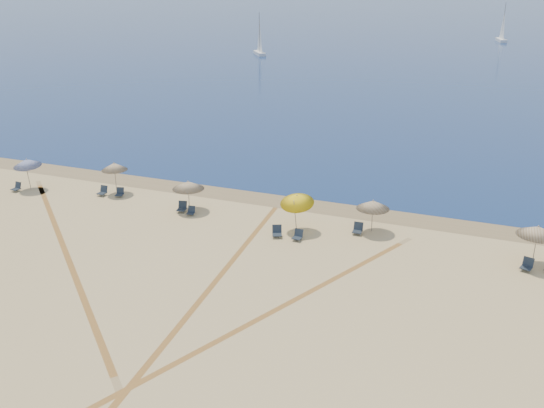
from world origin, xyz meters
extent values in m
plane|color=tan|center=(0.00, 0.00, 0.00)|extent=(160.00, 160.00, 0.00)
plane|color=#0C2151|center=(0.00, 225.00, 0.01)|extent=(500.00, 500.00, 0.00)
plane|color=olive|center=(0.00, 24.00, 0.00)|extent=(500.00, 500.00, 0.00)
cylinder|color=gray|center=(-19.90, 19.21, 1.15)|extent=(0.05, 0.26, 2.31)
cone|color=white|center=(-19.90, 19.30, 2.16)|extent=(2.11, 2.15, 0.74)
sphere|color=gray|center=(-19.90, 19.30, 2.46)|extent=(0.08, 0.08, 0.08)
cylinder|color=gray|center=(-13.14, 20.98, 1.14)|extent=(0.05, 0.05, 2.29)
cone|color=beige|center=(-13.14, 20.98, 2.14)|extent=(1.95, 1.95, 0.55)
sphere|color=gray|center=(-13.14, 20.98, 2.44)|extent=(0.08, 0.08, 0.08)
cylinder|color=gray|center=(-6.28, 19.90, 1.01)|extent=(0.05, 0.05, 2.03)
cone|color=beige|center=(-6.28, 19.90, 1.88)|extent=(2.26, 2.26, 0.55)
sphere|color=gray|center=(-6.28, 19.90, 2.18)|extent=(0.08, 0.08, 0.08)
cylinder|color=gray|center=(2.01, 18.96, 1.16)|extent=(0.05, 0.70, 2.33)
cone|color=yellow|center=(2.01, 19.24, 2.17)|extent=(2.21, 2.28, 1.12)
sphere|color=gray|center=(2.01, 19.24, 2.47)|extent=(0.08, 0.08, 0.08)
cylinder|color=gray|center=(6.66, 20.85, 1.02)|extent=(0.05, 0.05, 2.04)
cone|color=beige|center=(6.66, 20.85, 1.89)|extent=(2.15, 2.15, 0.55)
sphere|color=gray|center=(6.66, 20.85, 2.19)|extent=(0.08, 0.08, 0.08)
cylinder|color=gray|center=(16.44, 19.43, 1.17)|extent=(0.05, 0.05, 2.34)
cone|color=beige|center=(16.44, 19.43, 2.19)|extent=(2.31, 2.31, 0.55)
sphere|color=gray|center=(16.44, 19.43, 2.49)|extent=(0.08, 0.08, 0.08)
cube|color=black|center=(-20.62, 18.47, 0.18)|extent=(0.62, 0.62, 0.05)
cube|color=black|center=(-20.59, 18.75, 0.43)|extent=(0.58, 0.27, 0.50)
cylinder|color=#A5A5AD|center=(-20.85, 18.29, 0.09)|extent=(0.02, 0.02, 0.18)
cylinder|color=#A5A5AD|center=(-20.40, 18.24, 0.09)|extent=(0.02, 0.02, 0.18)
cube|color=black|center=(-13.84, 20.08, 0.19)|extent=(0.61, 0.61, 0.05)
cube|color=black|center=(-13.83, 20.37, 0.45)|extent=(0.60, 0.24, 0.53)
cylinder|color=#A5A5AD|center=(-14.08, 19.87, 0.10)|extent=(0.03, 0.03, 0.19)
cylinder|color=#A5A5AD|center=(-13.61, 19.85, 0.10)|extent=(0.03, 0.03, 0.19)
cube|color=black|center=(-12.45, 20.32, 0.18)|extent=(0.67, 0.67, 0.05)
cube|color=black|center=(-12.52, 20.58, 0.42)|extent=(0.58, 0.34, 0.49)
cylinder|color=#A5A5AD|center=(-12.66, 20.06, 0.09)|extent=(0.02, 0.02, 0.18)
cylinder|color=#A5A5AD|center=(-12.23, 20.18, 0.09)|extent=(0.02, 0.02, 0.18)
cube|color=black|center=(-6.59, 19.32, 0.20)|extent=(0.70, 0.70, 0.05)
cube|color=black|center=(-6.64, 19.61, 0.46)|extent=(0.63, 0.33, 0.54)
cylinder|color=#A5A5AD|center=(-6.83, 19.06, 0.10)|extent=(0.03, 0.03, 0.20)
cylinder|color=#A5A5AD|center=(-6.35, 19.14, 0.10)|extent=(0.03, 0.03, 0.20)
cube|color=black|center=(-5.71, 19.03, 0.16)|extent=(0.59, 0.59, 0.05)
cube|color=black|center=(-5.75, 19.27, 0.38)|extent=(0.53, 0.27, 0.45)
cylinder|color=#A5A5AD|center=(-5.90, 18.81, 0.08)|extent=(0.02, 0.02, 0.16)
cylinder|color=#A5A5AD|center=(-5.51, 18.88, 0.08)|extent=(0.02, 0.02, 0.16)
cube|color=black|center=(1.22, 17.76, 0.20)|extent=(0.79, 0.79, 0.05)
cube|color=black|center=(1.10, 18.03, 0.46)|extent=(0.64, 0.44, 0.54)
cylinder|color=#A5A5AD|center=(0.99, 17.44, 0.10)|extent=(0.03, 0.03, 0.20)
cylinder|color=#A5A5AD|center=(1.44, 17.63, 0.10)|extent=(0.03, 0.03, 0.20)
cube|color=black|center=(2.57, 17.75, 0.18)|extent=(0.59, 0.59, 0.05)
cube|color=black|center=(2.59, 18.03, 0.43)|extent=(0.57, 0.24, 0.50)
cylinder|color=#A5A5AD|center=(2.35, 17.56, 0.09)|extent=(0.02, 0.02, 0.18)
cylinder|color=#A5A5AD|center=(2.79, 17.53, 0.09)|extent=(0.02, 0.02, 0.18)
cube|color=black|center=(5.91, 20.06, 0.20)|extent=(0.62, 0.62, 0.05)
cube|color=black|center=(5.90, 20.35, 0.46)|extent=(0.61, 0.24, 0.54)
cylinder|color=#A5A5AD|center=(5.67, 19.83, 0.10)|extent=(0.03, 0.03, 0.20)
cylinder|color=#A5A5AD|center=(6.15, 19.84, 0.10)|extent=(0.03, 0.03, 0.20)
cube|color=black|center=(16.09, 18.55, 0.20)|extent=(0.75, 0.75, 0.05)
cube|color=black|center=(16.18, 18.83, 0.46)|extent=(0.64, 0.39, 0.53)
cylinder|color=#A5A5AD|center=(15.87, 18.40, 0.10)|extent=(0.03, 0.03, 0.20)
cylinder|color=#A5A5AD|center=(16.32, 18.26, 0.10)|extent=(0.03, 0.03, 0.20)
cube|color=white|center=(11.14, 137.64, 0.32)|extent=(2.81, 5.93, 0.63)
cylinder|color=gray|center=(11.14, 137.64, 4.39)|extent=(0.13, 0.13, 8.36)
cube|color=white|center=(-32.28, 96.91, 0.30)|extent=(4.18, 5.13, 0.58)
cylinder|color=gray|center=(-32.28, 96.91, 4.06)|extent=(0.12, 0.12, 7.74)
plane|color=tan|center=(0.16, 10.34, 0.00)|extent=(29.87, 29.87, 0.00)
plane|color=tan|center=(0.08, 11.43, 0.00)|extent=(29.87, 29.87, 0.00)
plane|color=tan|center=(3.12, 6.82, 0.00)|extent=(36.92, 36.92, 0.00)
plane|color=tan|center=(3.57, 7.83, 0.00)|extent=(36.92, 36.92, 0.00)
plane|color=tan|center=(-9.65, 10.72, 0.00)|extent=(39.57, 39.57, 0.00)
plane|color=tan|center=(-10.45, 11.47, 0.00)|extent=(39.57, 39.57, 0.00)
camera|label=1|loc=(13.69, -15.52, 16.24)|focal=40.19mm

